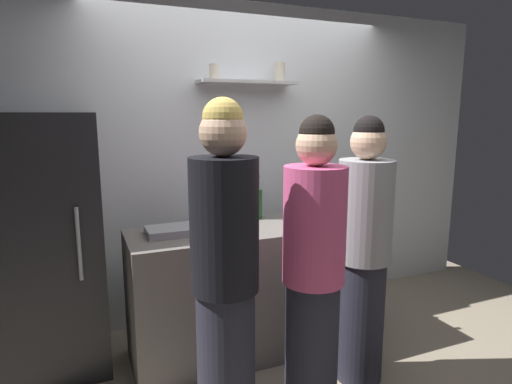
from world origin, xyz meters
TOP-DOWN VIEW (x-y plane):
  - ground_plane at (0.00, 0.00)m, footprint 5.28×5.28m
  - back_wall_assembly at (0.00, 1.25)m, footprint 4.80×0.32m
  - refrigerator at (-1.52, 0.85)m, footprint 0.65×0.68m
  - counter at (-0.18, 0.55)m, footprint 1.79×0.60m
  - baking_pan at (-0.77, 0.58)m, footprint 0.34×0.24m
  - utensil_holder at (0.12, 0.44)m, footprint 0.11×0.11m
  - wine_bottle_green_glass at (-0.07, 0.77)m, footprint 0.07×0.07m
  - wine_bottle_dark_glass at (0.49, 0.52)m, footprint 0.08×0.08m
  - wine_bottle_pale_glass at (0.47, 0.73)m, footprint 0.06×0.06m
  - water_bottle_plastic at (-0.38, 0.76)m, footprint 0.09×0.09m
  - person_grey_hoodie at (0.30, -0.05)m, footprint 0.34×0.34m
  - person_blonde at (-0.68, -0.24)m, footprint 0.34×0.34m
  - person_pink_top at (-0.17, -0.24)m, footprint 0.34×0.34m

SIDE VIEW (x-z plane):
  - ground_plane at x=0.00m, z-range 0.00..0.00m
  - counter at x=-0.18m, z-range 0.00..0.92m
  - person_grey_hoodie at x=0.30m, z-range -0.01..1.70m
  - person_pink_top at x=-0.17m, z-range -0.01..1.70m
  - refrigerator at x=-1.52m, z-range 0.00..1.72m
  - person_blonde at x=-0.68m, z-range 0.00..1.79m
  - baking_pan at x=-0.77m, z-range 0.92..0.97m
  - utensil_holder at x=0.12m, z-range 0.87..1.09m
  - water_bottle_plastic at x=-0.38m, z-range 0.91..1.16m
  - wine_bottle_green_glass at x=-0.07m, z-range 0.88..1.21m
  - wine_bottle_pale_glass at x=0.47m, z-range 0.88..1.22m
  - wine_bottle_dark_glass at x=0.49m, z-range 0.88..1.22m
  - back_wall_assembly at x=0.00m, z-range 0.00..2.60m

